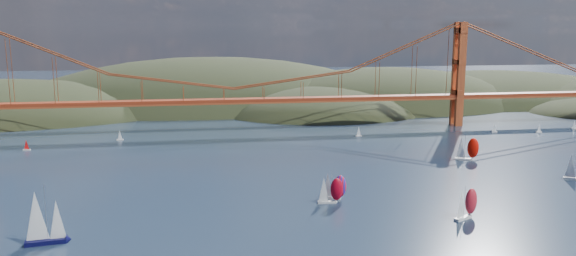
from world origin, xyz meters
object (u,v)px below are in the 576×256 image
(racer_0, at_px, (330,190))
(racer_1, at_px, (466,203))
(racer_3, at_px, (467,148))
(sloop_navy, at_px, (42,218))
(racer_rwb, at_px, (334,186))

(racer_0, height_order, racer_1, racer_1)
(racer_0, xyz_separation_m, racer_3, (66.94, 45.30, 0.71))
(racer_0, bearing_deg, racer_1, -23.90)
(sloop_navy, height_order, racer_1, sloop_navy)
(sloop_navy, relative_size, racer_rwb, 1.70)
(racer_3, bearing_deg, racer_0, -126.41)
(sloop_navy, xyz_separation_m, racer_3, (144.36, 65.78, -1.78))
(racer_1, bearing_deg, sloop_navy, 154.11)
(racer_0, xyz_separation_m, racer_rwb, (2.08, 3.75, 0.02))
(racer_0, bearing_deg, racer_rwb, 67.01)
(sloop_navy, relative_size, racer_3, 1.46)
(racer_1, distance_m, racer_rwb, 39.84)
(racer_0, bearing_deg, racer_3, 40.07)
(racer_0, relative_size, racer_rwb, 1.00)
(racer_3, height_order, racer_rwb, racer_3)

